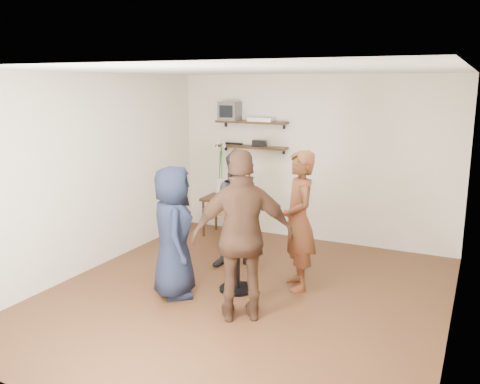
% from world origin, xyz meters
% --- Properties ---
extents(room, '(4.58, 5.08, 2.68)m').
position_xyz_m(room, '(0.00, 0.00, 1.30)').
color(room, '#402314').
rests_on(room, ground).
extents(shelf_upper, '(1.20, 0.25, 0.04)m').
position_xyz_m(shelf_upper, '(-1.00, 2.38, 1.85)').
color(shelf_upper, black).
rests_on(shelf_upper, room).
extents(shelf_lower, '(1.20, 0.25, 0.04)m').
position_xyz_m(shelf_lower, '(-1.00, 2.38, 1.45)').
color(shelf_lower, black).
rests_on(shelf_lower, room).
extents(crt_monitor, '(0.32, 0.30, 0.30)m').
position_xyz_m(crt_monitor, '(-1.38, 2.38, 2.02)').
color(crt_monitor, '#59595B').
rests_on(crt_monitor, shelf_upper).
extents(dvd_deck, '(0.40, 0.24, 0.06)m').
position_xyz_m(dvd_deck, '(-0.82, 2.38, 1.90)').
color(dvd_deck, silver).
rests_on(dvd_deck, shelf_upper).
extents(radio, '(0.22, 0.10, 0.10)m').
position_xyz_m(radio, '(-0.86, 2.38, 1.52)').
color(radio, black).
rests_on(radio, shelf_lower).
extents(power_strip, '(0.30, 0.05, 0.03)m').
position_xyz_m(power_strip, '(-1.34, 2.42, 1.48)').
color(power_strip, black).
rests_on(power_strip, shelf_lower).
extents(side_table, '(0.56, 0.56, 0.64)m').
position_xyz_m(side_table, '(-1.41, 2.07, 0.53)').
color(side_table, black).
rests_on(side_table, room).
extents(vase_lilies, '(0.20, 0.20, 1.00)m').
position_xyz_m(vase_lilies, '(-1.41, 2.07, 0.96)').
color(vase_lilies, silver).
rests_on(vase_lilies, side_table).
extents(drinks_table, '(0.56, 0.56, 1.02)m').
position_xyz_m(drinks_table, '(-0.15, 0.12, 0.66)').
color(drinks_table, black).
rests_on(drinks_table, room).
extents(wine_glass_fl, '(0.07, 0.07, 0.21)m').
position_xyz_m(wine_glass_fl, '(-0.21, 0.09, 1.16)').
color(wine_glass_fl, silver).
rests_on(wine_glass_fl, drinks_table).
extents(wine_glass_fr, '(0.07, 0.07, 0.21)m').
position_xyz_m(wine_glass_fr, '(-0.09, 0.08, 1.17)').
color(wine_glass_fr, silver).
rests_on(wine_glass_fr, drinks_table).
extents(wine_glass_bl, '(0.06, 0.06, 0.19)m').
position_xyz_m(wine_glass_bl, '(-0.18, 0.19, 1.15)').
color(wine_glass_bl, silver).
rests_on(wine_glass_bl, drinks_table).
extents(wine_glass_br, '(0.07, 0.07, 0.20)m').
position_xyz_m(wine_glass_br, '(-0.13, 0.12, 1.16)').
color(wine_glass_br, silver).
rests_on(wine_glass_br, drinks_table).
extents(person_plaid, '(0.68, 0.74, 1.70)m').
position_xyz_m(person_plaid, '(0.48, 0.52, 0.85)').
color(person_plaid, '#AD1329').
rests_on(person_plaid, room).
extents(person_dark, '(0.95, 0.86, 1.60)m').
position_xyz_m(person_dark, '(-0.44, 0.81, 0.80)').
color(person_dark, black).
rests_on(person_dark, room).
extents(person_navy, '(0.85, 0.90, 1.55)m').
position_xyz_m(person_navy, '(-0.76, -0.33, 0.78)').
color(person_navy, '#161C32').
rests_on(person_navy, room).
extents(person_brown, '(1.14, 0.93, 1.82)m').
position_xyz_m(person_brown, '(0.23, -0.53, 0.91)').
color(person_brown, '#442B1D').
rests_on(person_brown, room).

